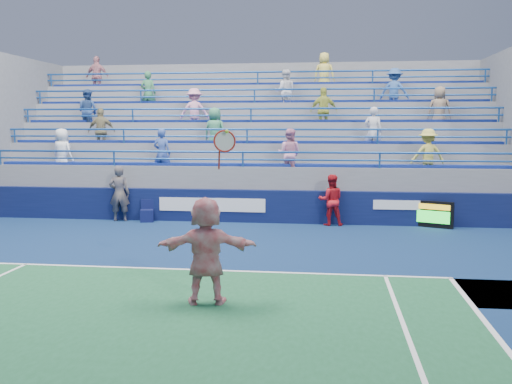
# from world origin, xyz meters

# --- Properties ---
(ground) EXTENTS (120.00, 120.00, 0.00)m
(ground) POSITION_xyz_m (0.00, 0.00, 0.00)
(ground) COLOR #333538
(sponsor_wall) EXTENTS (18.00, 0.32, 1.10)m
(sponsor_wall) POSITION_xyz_m (0.00, 6.50, 0.55)
(sponsor_wall) COLOR #0A133B
(sponsor_wall) RESTS_ON ground
(bleacher_stand) EXTENTS (18.00, 5.60, 6.13)m
(bleacher_stand) POSITION_xyz_m (0.00, 10.27, 1.55)
(bleacher_stand) COLOR slate
(bleacher_stand) RESTS_ON ground
(serve_speed_board) EXTENTS (1.18, 0.62, 0.86)m
(serve_speed_board) POSITION_xyz_m (6.17, 6.22, 0.43)
(serve_speed_board) COLOR black
(serve_speed_board) RESTS_ON ground
(judge_chair) EXTENTS (0.51, 0.51, 0.75)m
(judge_chair) POSITION_xyz_m (-3.18, 6.15, 0.24)
(judge_chair) COLOR #0D1341
(judge_chair) RESTS_ON ground
(tennis_player) EXTENTS (1.88, 0.81, 3.16)m
(tennis_player) POSITION_xyz_m (0.69, -2.29, 0.99)
(tennis_player) COLOR white
(tennis_player) RESTS_ON ground
(line_judge) EXTENTS (0.75, 0.54, 1.90)m
(line_judge) POSITION_xyz_m (-4.14, 6.17, 0.95)
(line_judge) COLOR #141C39
(line_judge) RESTS_ON ground
(ball_girl) EXTENTS (0.86, 0.70, 1.67)m
(ball_girl) POSITION_xyz_m (2.95, 6.24, 0.83)
(ball_girl) COLOR red
(ball_girl) RESTS_ON ground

